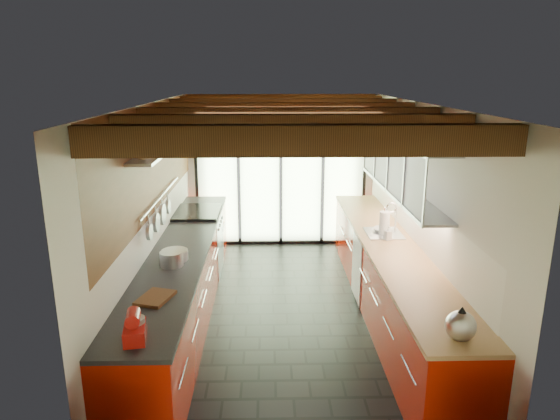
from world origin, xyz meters
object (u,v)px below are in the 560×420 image
object	(u,v)px
soap_bottle	(388,233)
bowl	(382,230)
stand_mixer	(135,328)
kettle	(461,324)
paper_towel	(384,223)

from	to	relation	value
soap_bottle	bowl	bearing A→B (deg)	90.00
stand_mixer	kettle	size ratio (longest dim) A/B	0.96
soap_bottle	stand_mixer	bearing A→B (deg)	-137.20
soap_bottle	bowl	distance (m)	0.33
stand_mixer	soap_bottle	xyz separation A→B (m)	(2.54, 2.35, -0.01)
stand_mixer	soap_bottle	size ratio (longest dim) A/B	1.72
stand_mixer	soap_bottle	bearing A→B (deg)	42.80
paper_towel	kettle	bearing A→B (deg)	-90.00
stand_mixer	bowl	world-z (taller)	stand_mixer
paper_towel	bowl	size ratio (longest dim) A/B	1.59
soap_bottle	bowl	world-z (taller)	soap_bottle
soap_bottle	kettle	bearing A→B (deg)	-90.00
kettle	soap_bottle	world-z (taller)	kettle
stand_mixer	soap_bottle	world-z (taller)	stand_mixer
kettle	paper_towel	distance (m)	2.62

